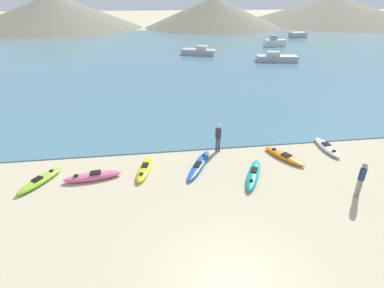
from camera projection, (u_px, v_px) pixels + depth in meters
ground_plane at (235, 286)px, 9.64m from camera, size 400.00×400.00×0.00m
bay_water at (163, 52)px, 49.06m from camera, size 160.00×70.00×0.06m
far_hill_left at (55, 11)px, 83.25m from camera, size 47.96×47.96×8.88m
far_hill_midleft at (213, 12)px, 86.12m from camera, size 39.71×39.71×8.15m
far_hill_midright at (332, 10)px, 98.01m from camera, size 58.64×58.64×8.33m
kayak_on_sand_0 at (145, 169)px, 15.83m from camera, size 1.19×2.68×0.35m
kayak_on_sand_1 at (327, 147)px, 18.12m from camera, size 0.75×2.67×0.33m
kayak_on_sand_2 at (253, 174)px, 15.34m from camera, size 1.87×3.03×0.38m
kayak_on_sand_3 at (40, 180)px, 14.85m from camera, size 1.94×2.61×0.35m
kayak_on_sand_4 at (284, 156)px, 17.12m from camera, size 1.89×2.79×0.33m
kayak_on_sand_5 at (93, 176)px, 15.16m from camera, size 2.93×1.09×0.40m
kayak_on_sand_6 at (199, 165)px, 16.24m from camera, size 2.04×3.27×0.31m
person_near_foreground at (361, 178)px, 13.54m from camera, size 0.35×0.29×1.73m
person_near_waterline at (218, 136)px, 17.52m from camera, size 0.35×0.31×1.74m
moored_boat_0 at (275, 42)px, 54.57m from camera, size 3.97×1.57×1.89m
moored_boat_1 at (298, 35)px, 66.55m from camera, size 3.80×2.83×1.04m
moored_boat_2 at (199, 51)px, 46.79m from camera, size 5.65×4.04×1.36m
moored_boat_3 at (276, 58)px, 42.05m from camera, size 5.83×2.91×1.32m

